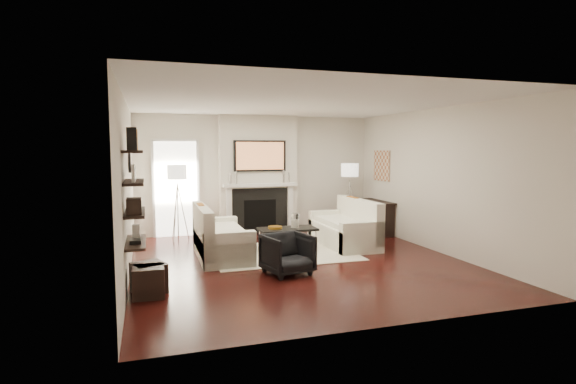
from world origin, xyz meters
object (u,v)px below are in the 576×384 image
object	(u,v)px
lamp_left_shade	(177,172)
ottoman_near	(149,278)
lamp_right_shade	(350,170)
loveseat_right_base	(344,235)
coffee_table	(288,229)
armchair	(287,252)
loveseat_left_base	(222,245)

from	to	relation	value
lamp_left_shade	ottoman_near	xyz separation A→B (m)	(-0.62, -3.50, -1.25)
lamp_left_shade	lamp_right_shade	size ratio (longest dim) A/B	1.00
loveseat_right_base	lamp_right_shade	distance (m)	1.98
coffee_table	ottoman_near	world-z (taller)	coffee_table
loveseat_right_base	armchair	bearing A→B (deg)	-135.86
armchair	lamp_right_shade	xyz separation A→B (m)	(2.46, 3.00, 1.11)
coffee_table	armchair	size ratio (longest dim) A/B	1.60
loveseat_left_base	coffee_table	distance (m)	1.34
loveseat_left_base	loveseat_right_base	bearing A→B (deg)	6.07
loveseat_left_base	lamp_right_shade	xyz separation A→B (m)	(3.26, 1.61, 1.24)
coffee_table	armchair	world-z (taller)	armchair
loveseat_left_base	loveseat_right_base	xyz separation A→B (m)	(2.50, 0.27, 0.00)
coffee_table	lamp_right_shade	bearing A→B (deg)	35.31
armchair	loveseat_right_base	bearing A→B (deg)	30.58
loveseat_left_base	loveseat_right_base	size ratio (longest dim) A/B	1.00
loveseat_left_base	armchair	size ratio (longest dim) A/B	2.62
coffee_table	ottoman_near	size ratio (longest dim) A/B	2.75
ottoman_near	lamp_right_shade	bearing A→B (deg)	36.10
lamp_left_shade	ottoman_near	distance (m)	3.77
armchair	lamp_left_shade	world-z (taller)	lamp_left_shade
coffee_table	loveseat_right_base	bearing A→B (deg)	1.97
loveseat_right_base	ottoman_near	xyz separation A→B (m)	(-3.76, -1.95, -0.01)
loveseat_left_base	lamp_right_shade	size ratio (longest dim) A/B	4.50
loveseat_right_base	lamp_left_shade	bearing A→B (deg)	153.80
lamp_left_shade	coffee_table	bearing A→B (deg)	-39.19
loveseat_right_base	armchair	distance (m)	2.38
coffee_table	lamp_right_shade	size ratio (longest dim) A/B	2.75
loveseat_right_base	coffee_table	world-z (taller)	same
coffee_table	lamp_right_shade	world-z (taller)	lamp_right_shade
coffee_table	lamp_left_shade	world-z (taller)	lamp_left_shade
loveseat_left_base	lamp_left_shade	bearing A→B (deg)	109.53
coffee_table	armchair	bearing A→B (deg)	-107.48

